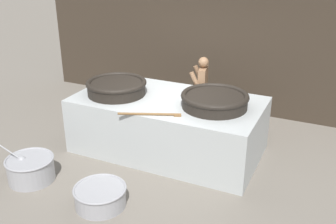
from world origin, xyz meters
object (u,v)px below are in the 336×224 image
(prep_bowl_vegetables, at_px, (30,168))
(prep_bowl_meat, at_px, (100,195))
(giant_wok_far, at_px, (215,100))
(giant_wok_near, at_px, (117,87))
(cook, at_px, (202,90))

(prep_bowl_vegetables, relative_size, prep_bowl_meat, 1.26)
(giant_wok_far, relative_size, prep_bowl_vegetables, 1.16)
(giant_wok_far, distance_m, prep_bowl_meat, 2.44)
(prep_bowl_meat, bearing_deg, giant_wok_near, 113.38)
(giant_wok_near, xyz_separation_m, cook, (1.16, 1.41, -0.35))
(giant_wok_far, bearing_deg, cook, 118.48)
(giant_wok_far, relative_size, prep_bowl_meat, 1.46)
(cook, xyz_separation_m, prep_bowl_vegetables, (-1.79, -3.12, -0.59))
(giant_wok_near, height_order, prep_bowl_vegetables, giant_wok_near)
(prep_bowl_meat, bearing_deg, giant_wok_far, 61.72)
(giant_wok_near, height_order, cook, cook)
(cook, relative_size, prep_bowl_meat, 1.91)
(giant_wok_near, xyz_separation_m, prep_bowl_vegetables, (-0.63, -1.71, -0.94))
(giant_wok_far, distance_m, cook, 1.46)
(giant_wok_near, bearing_deg, prep_bowl_vegetables, -110.26)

